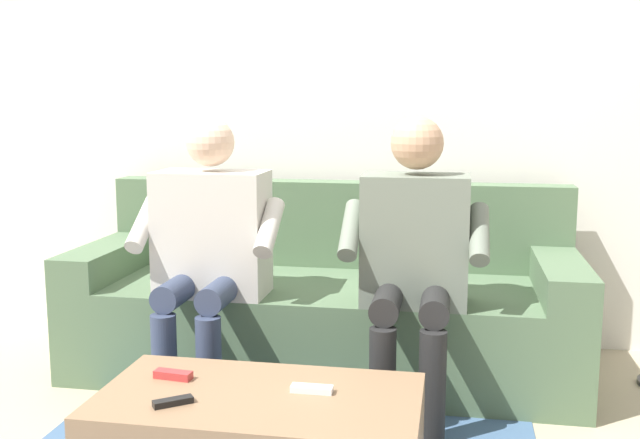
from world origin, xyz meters
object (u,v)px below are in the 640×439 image
(person_right_seated, at_px, (209,242))
(person_left_seated, at_px, (414,248))
(remote_red, at_px, (173,375))
(remote_black, at_px, (173,402))
(remote_white, at_px, (312,389))
(couch, at_px, (326,307))

(person_right_seated, bearing_deg, person_left_seated, 179.71)
(remote_red, height_order, remote_black, remote_red)
(remote_white, distance_m, remote_black, 0.42)
(person_left_seated, bearing_deg, couch, -43.42)
(remote_white, relative_size, remote_red, 1.04)
(person_right_seated, xyz_separation_m, remote_black, (-0.20, 0.92, -0.30))
(remote_black, bearing_deg, person_right_seated, -114.87)
(person_right_seated, bearing_deg, remote_white, 127.86)
(person_right_seated, relative_size, remote_red, 9.34)
(remote_white, bearing_deg, remote_red, -3.66)
(couch, height_order, remote_white, couch)
(person_right_seated, distance_m, remote_black, 0.98)
(person_left_seated, distance_m, person_right_seated, 0.85)
(remote_red, bearing_deg, couch, -98.80)
(remote_red, xyz_separation_m, remote_black, (-0.08, 0.20, -0.00))
(person_right_seated, relative_size, remote_white, 8.94)
(remote_white, relative_size, remote_black, 1.10)
(remote_white, bearing_deg, person_right_seated, -52.10)
(remote_black, bearing_deg, remote_red, -105.51)
(person_right_seated, distance_m, remote_red, 0.79)
(couch, distance_m, remote_red, 1.16)
(couch, distance_m, person_right_seated, 0.69)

